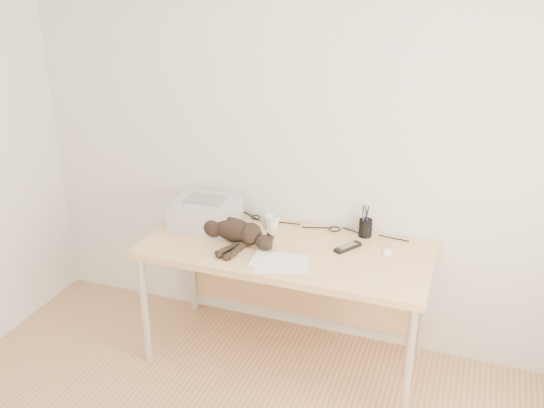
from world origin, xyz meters
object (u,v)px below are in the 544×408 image
at_px(mug, 272,222).
at_px(pen_cup, 365,228).
at_px(printer, 206,213).
at_px(desk, 290,262).
at_px(cat, 231,230).
at_px(mouse, 387,250).

height_order(mug, pen_cup, pen_cup).
bearing_deg(printer, desk, -2.74).
bearing_deg(mug, cat, -127.88).
bearing_deg(desk, mug, 142.86).
height_order(mug, mouse, mug).
relative_size(desk, printer, 4.09).
bearing_deg(mouse, printer, 172.45).
xyz_separation_m(mug, mouse, (0.69, -0.08, -0.03)).
height_order(printer, mouse, printer).
height_order(desk, printer, printer).
xyz_separation_m(desk, mug, (-0.15, 0.11, 0.18)).
xyz_separation_m(cat, mouse, (0.86, 0.14, -0.05)).
relative_size(desk, cat, 2.65).
distance_m(desk, pen_cup, 0.47).
height_order(desk, pen_cup, pen_cup).
height_order(pen_cup, mouse, pen_cup).
bearing_deg(mug, pen_cup, 9.63).
bearing_deg(desk, mouse, 3.82).
bearing_deg(pen_cup, cat, -156.30).
bearing_deg(cat, mug, 65.84).
xyz_separation_m(printer, pen_cup, (0.92, 0.18, -0.03)).
relative_size(mug, mouse, 0.91).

